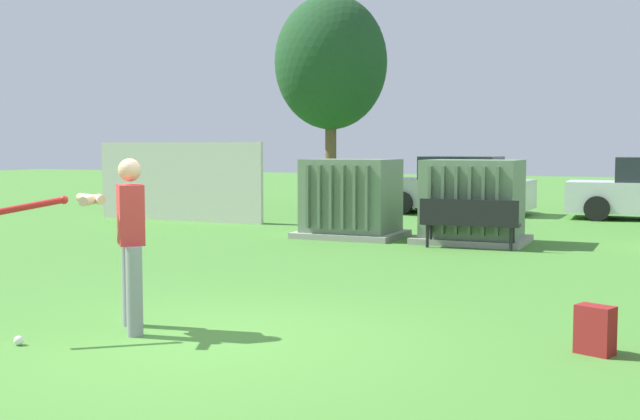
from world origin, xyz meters
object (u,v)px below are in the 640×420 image
transformer_west (351,199)px  sports_ball (19,341)px  batter (125,235)px  backpack (596,330)px  transformer_mid_west (472,202)px  park_bench (469,220)px  parked_car_leftmost (457,187)px

transformer_west → sports_ball: (0.54, -9.66, -0.74)m
batter → backpack: batter is taller
transformer_mid_west → park_bench: 1.03m
backpack → transformer_west: bearing=125.2°
transformer_mid_west → park_bench: transformer_mid_west is taller
transformer_west → transformer_mid_west: same height
transformer_west → batter: batter is taller
transformer_west → backpack: 9.53m
batter → backpack: 4.57m
transformer_west → backpack: size_ratio=4.77×
parked_car_leftmost → batter: bearing=-87.9°
park_bench → parked_car_leftmost: size_ratio=0.43×
transformer_mid_west → sports_ball: (-1.99, -9.73, -0.74)m
sports_ball → park_bench: bearing=76.1°
transformer_mid_west → sports_ball: size_ratio=23.33×
transformer_mid_west → backpack: (2.97, -7.84, -0.57)m
transformer_mid_west → backpack: 8.40m
parked_car_leftmost → transformer_west: bearing=-94.5°
transformer_west → sports_ball: size_ratio=23.33×
transformer_mid_west → park_bench: bearing=-79.8°
transformer_mid_west → batter: batter is taller
transformer_mid_west → parked_car_leftmost: 6.94m
batter → sports_ball: (-0.56, -0.88, -0.93)m
transformer_mid_west → transformer_west: bearing=-178.4°
transformer_west → park_bench: transformer_west is taller
transformer_mid_west → park_bench: size_ratio=1.16×
parked_car_leftmost → park_bench: bearing=-74.1°
batter → sports_ball: 1.40m
transformer_mid_west → batter: 8.96m
sports_ball → batter: bearing=57.8°
transformer_west → park_bench: size_ratio=1.16×
park_bench → batter: size_ratio=1.04×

